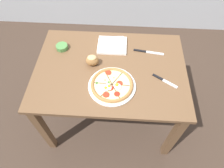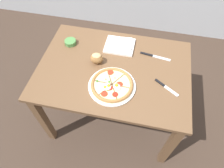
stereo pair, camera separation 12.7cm
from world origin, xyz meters
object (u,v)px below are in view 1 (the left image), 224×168
at_px(napkin_folded, 112,45).
at_px(knife_spare, 164,81).
at_px(bread_piece_near, 92,60).
at_px(pizza, 112,85).
at_px(knife_main, 148,52).
at_px(dining_table, 110,77).
at_px(ramekin_bowl, 62,47).

relative_size(napkin_folded, knife_spare, 1.34).
distance_m(bread_piece_near, knife_spare, 0.57).
xyz_separation_m(napkin_folded, bread_piece_near, (-0.14, -0.22, 0.03)).
height_order(pizza, knife_spare, pizza).
distance_m(bread_piece_near, knife_main, 0.48).
relative_size(bread_piece_near, knife_spare, 0.59).
bearing_deg(bread_piece_near, dining_table, -12.76).
height_order(dining_table, napkin_folded, napkin_folded).
bearing_deg(ramekin_bowl, pizza, -39.56).
height_order(pizza, knife_main, pizza).
xyz_separation_m(dining_table, pizza, (0.02, -0.17, 0.14)).
bearing_deg(napkin_folded, dining_table, -89.16).
bearing_deg(knife_spare, napkin_folded, 173.14).
height_order(pizza, bread_piece_near, bread_piece_near).
xyz_separation_m(pizza, knife_main, (0.28, 0.37, -0.02)).
xyz_separation_m(napkin_folded, knife_main, (0.31, -0.05, -0.01)).
bearing_deg(bread_piece_near, knife_spare, -13.35).
bearing_deg(napkin_folded, ramekin_bowl, -172.60).
relative_size(dining_table, ramekin_bowl, 11.59).
bearing_deg(dining_table, napkin_folded, 90.84).
bearing_deg(ramekin_bowl, napkin_folded, 7.40).
relative_size(ramekin_bowl, knife_main, 0.41).
bearing_deg(dining_table, pizza, -82.05).
distance_m(ramekin_bowl, napkin_folded, 0.42).
relative_size(napkin_folded, knife_main, 0.97).
relative_size(ramekin_bowl, bread_piece_near, 0.95).
bearing_deg(pizza, ramekin_bowl, 140.44).
relative_size(pizza, knife_main, 1.38).
distance_m(dining_table, bread_piece_near, 0.22).
height_order(napkin_folded, knife_spare, napkin_folded).
xyz_separation_m(dining_table, knife_spare, (0.41, -0.10, 0.12)).
height_order(dining_table, ramekin_bowl, ramekin_bowl).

